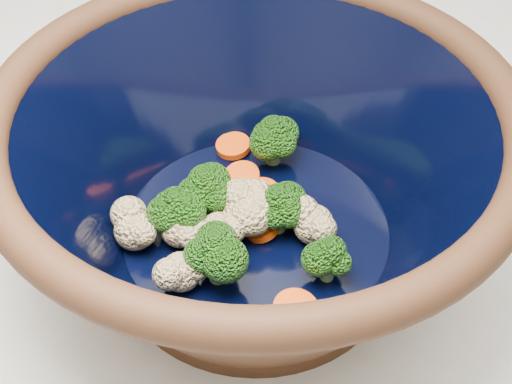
% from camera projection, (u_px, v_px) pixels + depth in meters
% --- Properties ---
extents(mixing_bowl, '(0.48, 0.48, 0.17)m').
position_uv_depth(mixing_bowl, '(256.00, 177.00, 0.52)').
color(mixing_bowl, black).
rests_on(mixing_bowl, counter).
extents(vegetable_pile, '(0.18, 0.18, 0.05)m').
position_uv_depth(vegetable_pile, '(235.00, 211.00, 0.54)').
color(vegetable_pile, '#608442').
rests_on(vegetable_pile, mixing_bowl).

